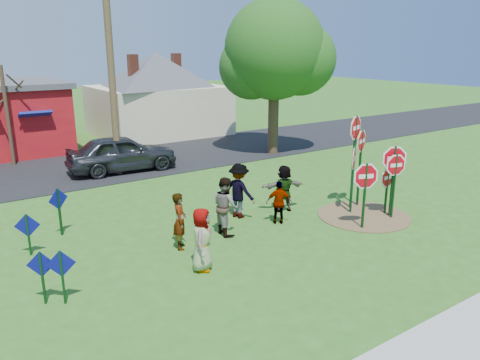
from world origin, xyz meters
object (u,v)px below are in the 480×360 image
object	(u,v)px
person_a	(202,239)
suv	(122,153)
utility_pole	(110,57)
leafy_tree	(277,55)
stop_sign_a	(365,182)
person_b	(180,221)
stop_sign_b	(355,138)
stop_sign_d	(361,148)
stop_sign_c	(395,172)

from	to	relation	value
person_a	suv	size ratio (longest dim) A/B	0.34
utility_pole	leafy_tree	distance (m)	8.86
suv	utility_pole	xyz separation A→B (m)	(-0.35, -0.36, 4.40)
person_a	utility_pole	size ratio (longest dim) A/B	0.17
person_a	suv	xyz separation A→B (m)	(1.99, 11.01, 0.04)
stop_sign_a	person_b	xyz separation A→B (m)	(-5.66, 1.99, -0.75)
stop_sign_b	leafy_tree	distance (m)	9.89
stop_sign_d	person_a	xyz separation A→B (m)	(-7.42, -1.25, -1.33)
stop_sign_b	suv	world-z (taller)	stop_sign_b
stop_sign_a	stop_sign_c	size ratio (longest dim) A/B	0.98
utility_pole	leafy_tree	world-z (taller)	utility_pole
stop_sign_b	stop_sign_d	xyz separation A→B (m)	(0.41, 0.05, -0.44)
leafy_tree	stop_sign_d	bearing A→B (deg)	-109.11
person_a	stop_sign_a	bearing A→B (deg)	-53.45
utility_pole	stop_sign_c	bearing A→B (deg)	-62.34
stop_sign_b	suv	xyz separation A→B (m)	(-5.03, 9.81, -1.74)
stop_sign_b	suv	bearing A→B (deg)	97.89
person_a	suv	bearing A→B (deg)	30.34
stop_sign_c	person_a	size ratio (longest dim) A/B	1.39
stop_sign_c	utility_pole	distance (m)	12.93
stop_sign_c	person_b	distance (m)	7.53
stop_sign_a	utility_pole	bearing A→B (deg)	132.83
utility_pole	suv	bearing A→B (deg)	45.56
stop_sign_b	person_b	world-z (taller)	stop_sign_b
stop_sign_a	stop_sign_d	xyz separation A→B (m)	(1.60, 1.66, 0.60)
stop_sign_b	person_a	size ratio (longest dim) A/B	2.08
suv	utility_pole	size ratio (longest dim) A/B	0.50
suv	stop_sign_b	bearing A→B (deg)	-148.03
suv	leafy_tree	size ratio (longest dim) A/B	0.61
stop_sign_c	suv	distance (m)	12.60
stop_sign_a	stop_sign_d	distance (m)	2.38
stop_sign_c	stop_sign_d	xyz separation A→B (m)	(0.02, 1.58, 0.52)
person_b	utility_pole	world-z (taller)	utility_pole
stop_sign_a	stop_sign_d	world-z (taller)	stop_sign_d
leafy_tree	stop_sign_a	bearing A→B (deg)	-113.94
stop_sign_a	suv	world-z (taller)	stop_sign_a
person_b	leafy_tree	world-z (taller)	leafy_tree
stop_sign_a	stop_sign_b	xyz separation A→B (m)	(1.19, 1.61, 1.04)
stop_sign_a	leafy_tree	xyz separation A→B (m)	(4.65, 10.47, 3.73)
person_a	leafy_tree	world-z (taller)	leafy_tree
suv	utility_pole	distance (m)	4.42
person_b	leafy_tree	size ratio (longest dim) A/B	0.21
person_b	suv	distance (m)	9.61
stop_sign_a	person_a	xyz separation A→B (m)	(-5.83, 0.41, -0.73)
stop_sign_a	utility_pole	size ratio (longest dim) A/B	0.23
suv	stop_sign_d	bearing A→B (deg)	-146.05
utility_pole	stop_sign_d	bearing A→B (deg)	-58.43
person_a	suv	world-z (taller)	suv
leafy_tree	utility_pole	bearing A→B (deg)	176.15
stop_sign_a	suv	distance (m)	12.07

